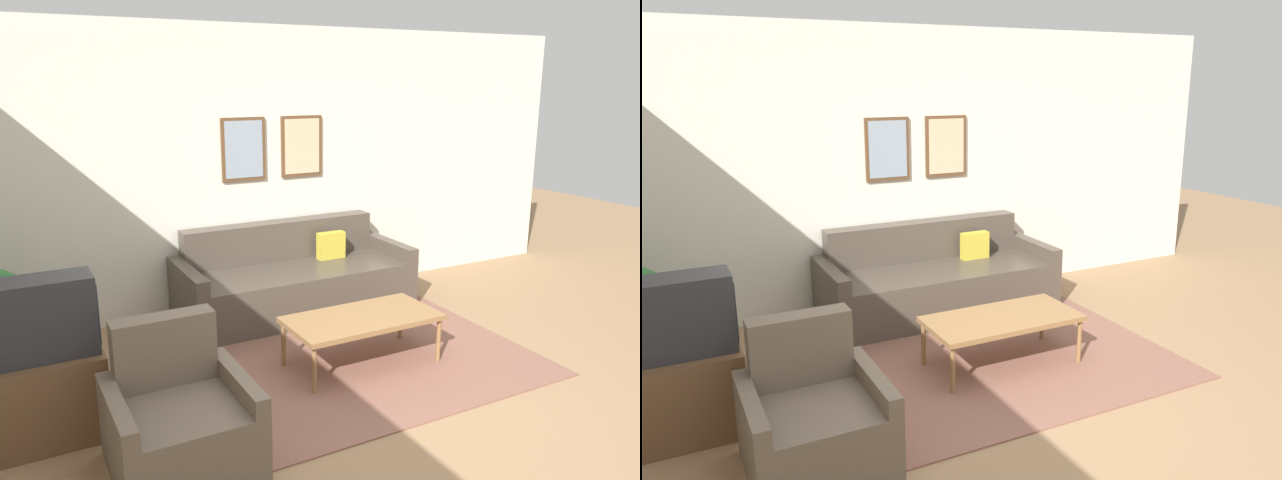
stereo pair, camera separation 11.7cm
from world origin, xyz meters
TOP-DOWN VIEW (x-y plane):
  - ground_plane at (0.00, 0.00)m, footprint 16.00×16.00m
  - area_rug at (0.32, 1.05)m, footprint 2.81×2.29m
  - wall_back at (0.01, 2.65)m, footprint 8.00×0.09m
  - couch at (0.40, 2.18)m, footprint 2.23×0.90m
  - coffee_table at (0.35, 0.87)m, footprint 1.20×0.60m
  - tv_stand at (-1.93, 0.88)m, footprint 0.69×0.42m
  - tv at (-1.92, 0.88)m, footprint 0.66×0.28m
  - armchair at (-1.28, 0.22)m, footprint 0.79×0.76m
  - potted_plant_by_window at (-2.09, 2.10)m, footprint 0.44×0.44m

SIDE VIEW (x-z plane):
  - ground_plane at x=0.00m, z-range 0.00..0.00m
  - area_rug at x=0.32m, z-range 0.00..0.01m
  - armchair at x=-1.28m, z-range -0.14..0.70m
  - tv_stand at x=-1.93m, z-range 0.00..0.56m
  - couch at x=0.40m, z-range -0.12..0.72m
  - coffee_table at x=0.35m, z-range 0.17..0.58m
  - potted_plant_by_window at x=-2.09m, z-range 0.10..0.86m
  - tv at x=-1.92m, z-range 0.56..1.06m
  - wall_back at x=0.01m, z-range 0.00..2.70m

